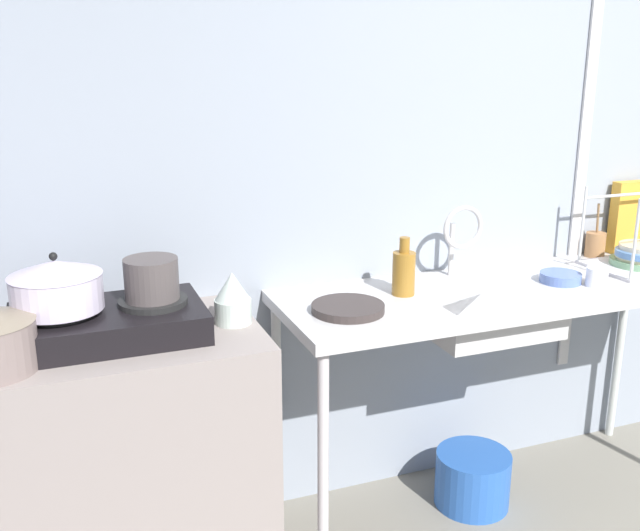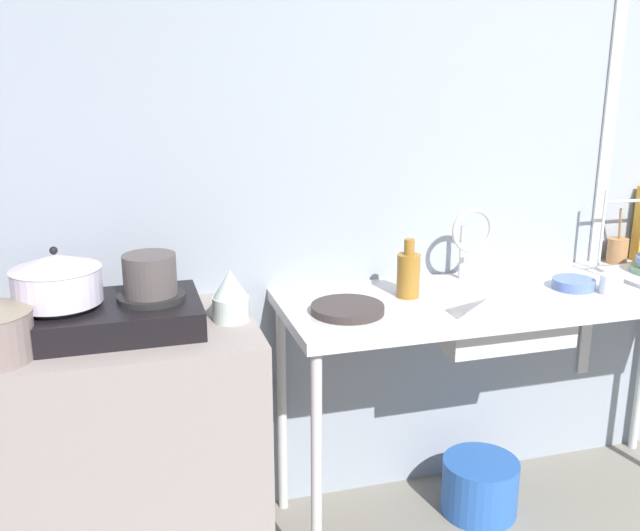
{
  "view_description": "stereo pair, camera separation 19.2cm",
  "coord_description": "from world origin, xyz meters",
  "px_view_note": "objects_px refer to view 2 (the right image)",
  "views": [
    {
      "loc": [
        -2.0,
        -0.67,
        1.7
      ],
      "look_at": [
        -1.19,
        1.45,
        1.05
      ],
      "focal_mm": 40.59,
      "sensor_mm": 36.0,
      "label": 1
    },
    {
      "loc": [
        -1.82,
        -0.73,
        1.7
      ],
      "look_at": [
        -1.19,
        1.45,
        1.05
      ],
      "focal_mm": 40.59,
      "sensor_mm": 36.0,
      "label": 2
    }
  ],
  "objects_px": {
    "pot_on_right_burner": "(150,275)",
    "frying_pan": "(347,309)",
    "cup_by_rack": "(611,284)",
    "pot_on_left_burner": "(56,278)",
    "small_bowl_on_drainboard": "(574,284)",
    "utensil_jar": "(617,250)",
    "bucket_on_floor": "(480,486)",
    "bottle_by_sink": "(408,274)",
    "faucet": "(471,234)",
    "stove": "(107,316)",
    "percolator": "(231,296)",
    "sink_basin": "(491,315)"
  },
  "relations": [
    {
      "from": "pot_on_right_burner",
      "to": "frying_pan",
      "type": "xyz_separation_m",
      "value": [
        0.62,
        -0.05,
        -0.16
      ]
    },
    {
      "from": "pot_on_left_burner",
      "to": "percolator",
      "type": "xyz_separation_m",
      "value": [
        0.51,
        -0.01,
        -0.1
      ]
    },
    {
      "from": "utensil_jar",
      "to": "pot_on_right_burner",
      "type": "bearing_deg",
      "value": -173.36
    },
    {
      "from": "percolator",
      "to": "bottle_by_sink",
      "type": "bearing_deg",
      "value": 5.67
    },
    {
      "from": "bucket_on_floor",
      "to": "pot_on_left_burner",
      "type": "bearing_deg",
      "value": -179.99
    },
    {
      "from": "pot_on_left_burner",
      "to": "bottle_by_sink",
      "type": "bearing_deg",
      "value": 2.59
    },
    {
      "from": "sink_basin",
      "to": "bucket_on_floor",
      "type": "height_order",
      "value": "sink_basin"
    },
    {
      "from": "sink_basin",
      "to": "utensil_jar",
      "type": "xyz_separation_m",
      "value": [
        0.7,
        0.24,
        0.13
      ]
    },
    {
      "from": "percolator",
      "to": "sink_basin",
      "type": "height_order",
      "value": "percolator"
    },
    {
      "from": "faucet",
      "to": "bucket_on_floor",
      "type": "xyz_separation_m",
      "value": [
        0.03,
        -0.13,
        -0.98
      ]
    },
    {
      "from": "stove",
      "to": "pot_on_left_burner",
      "type": "distance_m",
      "value": 0.19
    },
    {
      "from": "frying_pan",
      "to": "pot_on_right_burner",
      "type": "bearing_deg",
      "value": 175.5
    },
    {
      "from": "percolator",
      "to": "bottle_by_sink",
      "type": "relative_size",
      "value": 0.8
    },
    {
      "from": "bottle_by_sink",
      "to": "faucet",
      "type": "bearing_deg",
      "value": 16.29
    },
    {
      "from": "faucet",
      "to": "small_bowl_on_drainboard",
      "type": "height_order",
      "value": "faucet"
    },
    {
      "from": "faucet",
      "to": "bottle_by_sink",
      "type": "bearing_deg",
      "value": -163.71
    },
    {
      "from": "percolator",
      "to": "cup_by_rack",
      "type": "height_order",
      "value": "percolator"
    },
    {
      "from": "frying_pan",
      "to": "faucet",
      "type": "bearing_deg",
      "value": 18.84
    },
    {
      "from": "pot_on_left_burner",
      "to": "stove",
      "type": "bearing_deg",
      "value": 0.0
    },
    {
      "from": "bottle_by_sink",
      "to": "bucket_on_floor",
      "type": "height_order",
      "value": "bottle_by_sink"
    },
    {
      "from": "frying_pan",
      "to": "small_bowl_on_drainboard",
      "type": "relative_size",
      "value": 1.59
    },
    {
      "from": "small_bowl_on_drainboard",
      "to": "utensil_jar",
      "type": "relative_size",
      "value": 0.66
    },
    {
      "from": "frying_pan",
      "to": "bucket_on_floor",
      "type": "relative_size",
      "value": 0.83
    },
    {
      "from": "utensil_jar",
      "to": "bucket_on_floor",
      "type": "xyz_separation_m",
      "value": [
        -0.68,
        -0.22,
        -0.84
      ]
    },
    {
      "from": "bottle_by_sink",
      "to": "utensil_jar",
      "type": "height_order",
      "value": "utensil_jar"
    },
    {
      "from": "cup_by_rack",
      "to": "faucet",
      "type": "bearing_deg",
      "value": 149.91
    },
    {
      "from": "bottle_by_sink",
      "to": "stove",
      "type": "bearing_deg",
      "value": -177.07
    },
    {
      "from": "small_bowl_on_drainboard",
      "to": "utensil_jar",
      "type": "distance_m",
      "value": 0.45
    },
    {
      "from": "frying_pan",
      "to": "sink_basin",
      "type": "bearing_deg",
      "value": 2.78
    },
    {
      "from": "stove",
      "to": "faucet",
      "type": "bearing_deg",
      "value": 5.89
    },
    {
      "from": "cup_by_rack",
      "to": "bottle_by_sink",
      "type": "bearing_deg",
      "value": 166.68
    },
    {
      "from": "sink_basin",
      "to": "utensil_jar",
      "type": "height_order",
      "value": "utensil_jar"
    },
    {
      "from": "bottle_by_sink",
      "to": "utensil_jar",
      "type": "bearing_deg",
      "value": 9.49
    },
    {
      "from": "cup_by_rack",
      "to": "bucket_on_floor",
      "type": "distance_m",
      "value": 0.92
    },
    {
      "from": "pot_on_right_burner",
      "to": "sink_basin",
      "type": "xyz_separation_m",
      "value": [
        1.17,
        -0.02,
        -0.24
      ]
    },
    {
      "from": "pot_on_right_burner",
      "to": "bottle_by_sink",
      "type": "relative_size",
      "value": 0.78
    },
    {
      "from": "small_bowl_on_drainboard",
      "to": "utensil_jar",
      "type": "height_order",
      "value": "utensil_jar"
    },
    {
      "from": "cup_by_rack",
      "to": "utensil_jar",
      "type": "xyz_separation_m",
      "value": [
        0.28,
        0.33,
        0.02
      ]
    },
    {
      "from": "stove",
      "to": "sink_basin",
      "type": "relative_size",
      "value": 1.23
    },
    {
      "from": "small_bowl_on_drainboard",
      "to": "stove",
      "type": "bearing_deg",
      "value": 178.95
    },
    {
      "from": "bucket_on_floor",
      "to": "utensil_jar",
      "type": "bearing_deg",
      "value": 17.66
    },
    {
      "from": "pot_on_left_burner",
      "to": "small_bowl_on_drainboard",
      "type": "height_order",
      "value": "pot_on_left_burner"
    },
    {
      "from": "sink_basin",
      "to": "pot_on_left_burner",
      "type": "bearing_deg",
      "value": 179.11
    },
    {
      "from": "utensil_jar",
      "to": "bucket_on_floor",
      "type": "distance_m",
      "value": 1.1
    },
    {
      "from": "faucet",
      "to": "utensil_jar",
      "type": "height_order",
      "value": "faucet"
    },
    {
      "from": "cup_by_rack",
      "to": "frying_pan",
      "type": "bearing_deg",
      "value": 176.04
    },
    {
      "from": "stove",
      "to": "bucket_on_floor",
      "type": "distance_m",
      "value": 1.56
    },
    {
      "from": "faucet",
      "to": "small_bowl_on_drainboard",
      "type": "distance_m",
      "value": 0.41
    },
    {
      "from": "stove",
      "to": "cup_by_rack",
      "type": "relative_size",
      "value": 7.2
    },
    {
      "from": "frying_pan",
      "to": "cup_by_rack",
      "type": "height_order",
      "value": "cup_by_rack"
    }
  ]
}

